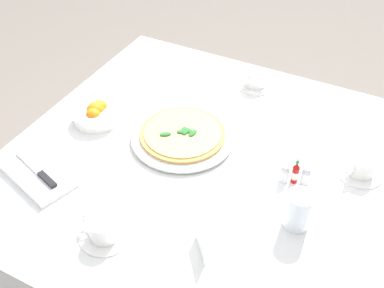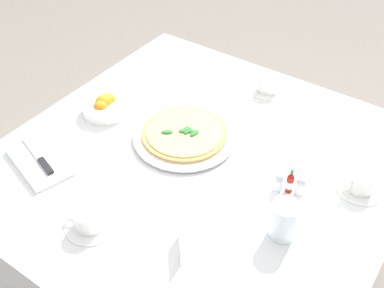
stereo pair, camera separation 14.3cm
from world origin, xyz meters
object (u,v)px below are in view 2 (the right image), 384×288
(hot_sauce_bottle, at_px, (290,182))
(coffee_cup_near_left, at_px, (89,219))
(pizza_plate, at_px, (185,136))
(citrus_bowl, at_px, (105,106))
(napkin_folded, at_px, (40,160))
(menu_card, at_px, (180,243))
(water_glass_right_edge, at_px, (284,222))
(pepper_shaker, at_px, (300,187))
(pizza, at_px, (185,133))
(dinner_knife, at_px, (39,156))
(salt_shaker, at_px, (279,183))
(coffee_cup_far_right, at_px, (361,183))
(coffee_cup_back_corner, at_px, (270,85))

(hot_sauce_bottle, bearing_deg, coffee_cup_near_left, 48.04)
(pizza_plate, xyz_separation_m, citrus_bowl, (0.30, 0.04, 0.02))
(coffee_cup_near_left, bearing_deg, napkin_folded, -17.39)
(coffee_cup_near_left, xyz_separation_m, napkin_folded, (0.29, -0.09, -0.02))
(napkin_folded, distance_m, menu_card, 0.52)
(coffee_cup_near_left, xyz_separation_m, water_glass_right_edge, (-0.42, -0.26, 0.02))
(pizza_plate, height_order, pepper_shaker, pepper_shaker)
(water_glass_right_edge, xyz_separation_m, napkin_folded, (0.70, 0.17, -0.04))
(pizza, height_order, water_glass_right_edge, water_glass_right_edge)
(pizza_plate, distance_m, dinner_knife, 0.44)
(water_glass_right_edge, xyz_separation_m, pepper_shaker, (0.02, -0.16, -0.02))
(coffee_cup_near_left, height_order, pepper_shaker, coffee_cup_near_left)
(menu_card, bearing_deg, salt_shaker, -56.58)
(pizza_plate, xyz_separation_m, water_glass_right_edge, (-0.42, 0.16, 0.04))
(salt_shaker, bearing_deg, napkin_folded, 26.01)
(coffee_cup_far_right, relative_size, coffee_cup_near_left, 0.98)
(pizza, bearing_deg, pizza_plate, -32.76)
(pizza, relative_size, coffee_cup_far_right, 2.05)
(napkin_folded, bearing_deg, water_glass_right_edge, -149.78)
(dinner_knife, distance_m, pepper_shaker, 0.76)
(pizza_plate, relative_size, menu_card, 4.44)
(pizza_plate, height_order, pizza, pizza)
(hot_sauce_bottle, bearing_deg, water_glass_right_edge, 109.36)
(coffee_cup_back_corner, relative_size, citrus_bowl, 0.87)
(hot_sauce_bottle, bearing_deg, coffee_cup_back_corner, -55.92)
(pepper_shaker, bearing_deg, pizza_plate, -1.13)
(pizza_plate, relative_size, dinner_knife, 1.68)
(citrus_bowl, bearing_deg, water_glass_right_edge, 170.18)
(coffee_cup_back_corner, distance_m, dinner_knife, 0.81)
(pizza_plate, bearing_deg, pepper_shaker, 178.87)
(coffee_cup_far_right, xyz_separation_m, pepper_shaker, (0.13, 0.11, -0.00))
(dinner_knife, xyz_separation_m, citrus_bowl, (0.01, -0.29, 0.00))
(pizza, distance_m, coffee_cup_near_left, 0.42)
(pizza, bearing_deg, napkin_folded, 49.29)
(menu_card, bearing_deg, water_glass_right_edge, -83.24)
(coffee_cup_back_corner, bearing_deg, coffee_cup_near_left, 83.28)
(pizza, xyz_separation_m, dinner_knife, (0.29, 0.33, -0.00))
(citrus_bowl, bearing_deg, hot_sauce_bottle, -178.04)
(pizza_plate, relative_size, hot_sauce_bottle, 3.87)
(pizza_plate, bearing_deg, salt_shaker, 175.32)
(coffee_cup_near_left, distance_m, napkin_folded, 0.30)
(hot_sauce_bottle, xyz_separation_m, menu_card, (0.13, 0.33, -0.00))
(salt_shaker, bearing_deg, coffee_cup_near_left, 49.60)
(coffee_cup_back_corner, height_order, coffee_cup_far_right, coffee_cup_far_right)
(water_glass_right_edge, distance_m, salt_shaker, 0.16)
(napkin_folded, distance_m, citrus_bowl, 0.29)
(coffee_cup_near_left, relative_size, napkin_folded, 0.53)
(pizza, relative_size, menu_card, 3.68)
(napkin_folded, height_order, salt_shaker, salt_shaker)
(coffee_cup_near_left, xyz_separation_m, menu_card, (-0.23, -0.07, 0.00))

